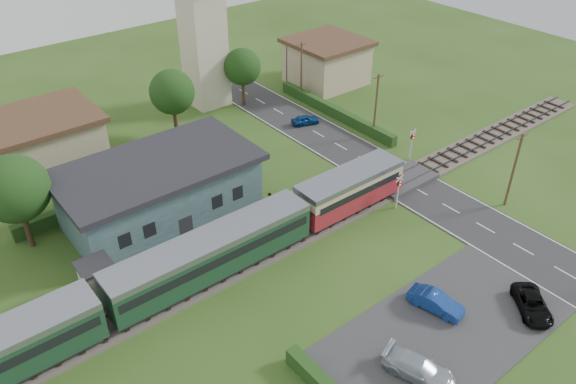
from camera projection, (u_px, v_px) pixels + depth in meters
ground at (339, 234)px, 45.66m from camera, size 120.00×120.00×0.00m
railway_track at (322, 221)px, 46.89m from camera, size 76.00×3.20×0.49m
road at (420, 191)px, 50.80m from camera, size 6.00×70.00×0.05m
car_park at (445, 330)px, 37.07m from camera, size 17.00×9.00×0.08m
crossing_deck at (403, 180)px, 51.99m from camera, size 6.20×3.40×0.45m
platform at (199, 249)px, 43.75m from camera, size 30.00×3.00×0.45m
equipment_hut at (97, 278)px, 38.77m from camera, size 2.30×2.30×2.55m
station_building at (160, 190)px, 46.13m from camera, size 16.00×9.00×5.30m
train at (173, 272)px, 38.60m from camera, size 43.20×2.90×3.40m
church_tower at (201, 16)px, 60.70m from camera, size 6.00×6.00×17.60m
house_west at (41, 143)px, 52.59m from camera, size 10.80×8.80×5.50m
house_east at (327, 61)px, 69.99m from camera, size 8.80×8.80×5.50m
hedge_roadside at (335, 112)px, 63.04m from camera, size 0.80×18.00×1.20m
hedge_station at (139, 187)px, 50.20m from camera, size 22.00×0.80×1.30m
tree_a at (14, 189)px, 41.42m from camera, size 5.20×5.20×8.00m
tree_b at (172, 92)px, 56.75m from camera, size 4.60×4.60×7.34m
tree_c at (242, 67)px, 63.41m from camera, size 4.20×4.20×6.78m
utility_pole_b at (514, 169)px, 47.06m from camera, size 1.40×0.22×7.00m
utility_pole_c at (376, 105)px, 57.45m from camera, size 1.40×0.22×7.00m
utility_pole_d at (301, 70)px, 65.24m from camera, size 1.40×0.22×7.00m
crossing_signal_near at (399, 187)px, 47.50m from camera, size 0.84×0.28×3.28m
crossing_signal_far at (412, 140)px, 54.33m from camera, size 0.84×0.28×3.28m
streetlamp_east at (287, 60)px, 69.74m from camera, size 0.30×0.30×5.15m
car_on_road at (305, 120)px, 61.45m from camera, size 3.31×2.18×1.05m
car_park_blue at (436, 302)px, 38.28m from camera, size 2.23×4.07×1.27m
car_park_silver at (419, 369)px, 33.65m from camera, size 3.10×4.82×1.30m
car_park_dark at (532, 304)px, 38.21m from camera, size 4.02×4.33×1.13m
pedestrian_near at (269, 202)px, 47.11m from camera, size 0.73×0.57×1.79m
pedestrian_far at (109, 278)px, 39.31m from camera, size 0.74×0.93×1.84m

